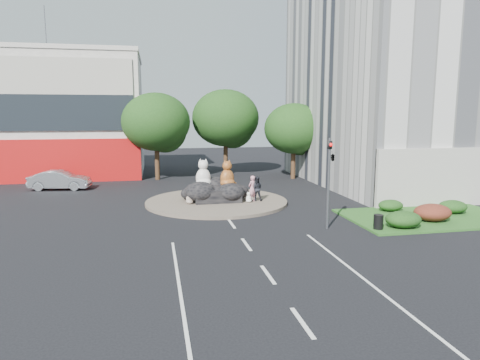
{
  "coord_description": "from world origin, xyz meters",
  "views": [
    {
      "loc": [
        -4.26,
        -19.54,
        6.28
      ],
      "look_at": [
        1.19,
        7.5,
        2.0
      ],
      "focal_mm": 32.0,
      "sensor_mm": 36.0,
      "label": 1
    }
  ],
  "objects_px": {
    "cat_tabby": "(227,174)",
    "parked_car": "(60,180)",
    "kitten_white": "(249,197)",
    "pedestrian_dark": "(257,189)",
    "kitten_calico": "(189,197)",
    "litter_bin": "(378,222)",
    "cat_white": "(203,173)",
    "pedestrian_pink": "(252,189)"
  },
  "relations": [
    {
      "from": "cat_white",
      "to": "parked_car",
      "type": "bearing_deg",
      "value": 138.12
    },
    {
      "from": "cat_white",
      "to": "kitten_calico",
      "type": "relative_size",
      "value": 2.17
    },
    {
      "from": "kitten_white",
      "to": "pedestrian_dark",
      "type": "bearing_deg",
      "value": 14.02
    },
    {
      "from": "pedestrian_dark",
      "to": "pedestrian_pink",
      "type": "bearing_deg",
      "value": 38.81
    },
    {
      "from": "kitten_white",
      "to": "parked_car",
      "type": "xyz_separation_m",
      "value": [
        -14.14,
        9.15,
        0.23
      ]
    },
    {
      "from": "cat_white",
      "to": "cat_tabby",
      "type": "relative_size",
      "value": 1.04
    },
    {
      "from": "kitten_calico",
      "to": "litter_bin",
      "type": "height_order",
      "value": "kitten_calico"
    },
    {
      "from": "cat_white",
      "to": "kitten_calico",
      "type": "height_order",
      "value": "cat_white"
    },
    {
      "from": "cat_white",
      "to": "pedestrian_pink",
      "type": "bearing_deg",
      "value": -28.9
    },
    {
      "from": "pedestrian_dark",
      "to": "parked_car",
      "type": "xyz_separation_m",
      "value": [
        -14.81,
        8.7,
        -0.25
      ]
    },
    {
      "from": "kitten_white",
      "to": "pedestrian_pink",
      "type": "relative_size",
      "value": 0.41
    },
    {
      "from": "pedestrian_pink",
      "to": "litter_bin",
      "type": "height_order",
      "value": "pedestrian_pink"
    },
    {
      "from": "pedestrian_pink",
      "to": "litter_bin",
      "type": "relative_size",
      "value": 2.3
    },
    {
      "from": "cat_tabby",
      "to": "parked_car",
      "type": "height_order",
      "value": "cat_tabby"
    },
    {
      "from": "kitten_white",
      "to": "parked_car",
      "type": "height_order",
      "value": "parked_car"
    },
    {
      "from": "cat_white",
      "to": "pedestrian_dark",
      "type": "height_order",
      "value": "cat_white"
    },
    {
      "from": "cat_tabby",
      "to": "kitten_white",
      "type": "bearing_deg",
      "value": -69.77
    },
    {
      "from": "cat_tabby",
      "to": "pedestrian_dark",
      "type": "xyz_separation_m",
      "value": [
        1.97,
        -0.73,
        -1.02
      ]
    },
    {
      "from": "litter_bin",
      "to": "cat_tabby",
      "type": "bearing_deg",
      "value": 126.57
    },
    {
      "from": "pedestrian_pink",
      "to": "litter_bin",
      "type": "bearing_deg",
      "value": 82.59
    },
    {
      "from": "cat_tabby",
      "to": "kitten_calico",
      "type": "xyz_separation_m",
      "value": [
        -2.76,
        -0.87,
        -1.41
      ]
    },
    {
      "from": "kitten_calico",
      "to": "pedestrian_pink",
      "type": "distance_m",
      "value": 4.38
    },
    {
      "from": "kitten_calico",
      "to": "litter_bin",
      "type": "bearing_deg",
      "value": -8.63
    },
    {
      "from": "cat_tabby",
      "to": "litter_bin",
      "type": "distance_m",
      "value": 11.4
    },
    {
      "from": "cat_white",
      "to": "pedestrian_pink",
      "type": "xyz_separation_m",
      "value": [
        3.26,
        -1.27,
        -1.02
      ]
    },
    {
      "from": "cat_white",
      "to": "cat_tabby",
      "type": "distance_m",
      "value": 1.7
    },
    {
      "from": "kitten_calico",
      "to": "pedestrian_dark",
      "type": "bearing_deg",
      "value": 33.84
    },
    {
      "from": "pedestrian_dark",
      "to": "parked_car",
      "type": "distance_m",
      "value": 17.18
    },
    {
      "from": "cat_tabby",
      "to": "kitten_calico",
      "type": "bearing_deg",
      "value": 169.76
    },
    {
      "from": "cat_white",
      "to": "kitten_calico",
      "type": "xyz_separation_m",
      "value": [
        -1.1,
        -1.23,
        -1.45
      ]
    },
    {
      "from": "cat_white",
      "to": "kitten_white",
      "type": "relative_size",
      "value": 2.73
    },
    {
      "from": "cat_tabby",
      "to": "parked_car",
      "type": "distance_m",
      "value": 15.16
    },
    {
      "from": "pedestrian_pink",
      "to": "cat_white",
      "type": "bearing_deg",
      "value": -60.76
    },
    {
      "from": "kitten_white",
      "to": "litter_bin",
      "type": "xyz_separation_m",
      "value": [
        5.42,
        -7.89,
        -0.06
      ]
    },
    {
      "from": "parked_car",
      "to": "litter_bin",
      "type": "height_order",
      "value": "parked_car"
    },
    {
      "from": "cat_tabby",
      "to": "pedestrian_pink",
      "type": "bearing_deg",
      "value": -56.99
    },
    {
      "from": "pedestrian_dark",
      "to": "parked_car",
      "type": "relative_size",
      "value": 0.35
    },
    {
      "from": "litter_bin",
      "to": "pedestrian_pink",
      "type": "bearing_deg",
      "value": 122.1
    },
    {
      "from": "parked_car",
      "to": "litter_bin",
      "type": "xyz_separation_m",
      "value": [
        19.56,
        -17.03,
        -0.3
      ]
    },
    {
      "from": "kitten_white",
      "to": "pedestrian_pink",
      "type": "bearing_deg",
      "value": 23.23
    },
    {
      "from": "kitten_calico",
      "to": "pedestrian_dark",
      "type": "height_order",
      "value": "pedestrian_dark"
    },
    {
      "from": "pedestrian_pink",
      "to": "parked_car",
      "type": "xyz_separation_m",
      "value": [
        -14.44,
        8.87,
        -0.3
      ]
    }
  ]
}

